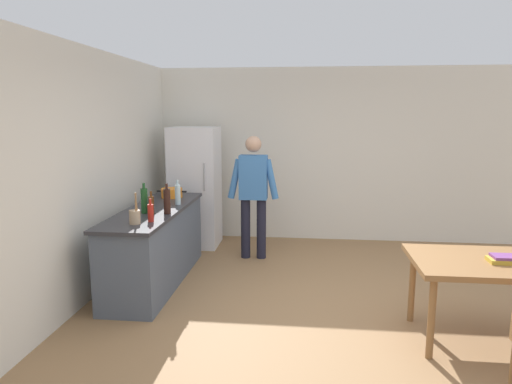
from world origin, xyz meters
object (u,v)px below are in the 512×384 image
at_px(bottle_wine_dark, 167,201).
at_px(bottle_beer_brown, 151,205).
at_px(utensil_jar, 135,216).
at_px(bottle_wine_green, 144,200).
at_px(book_stack, 505,259).
at_px(refrigerator, 195,187).
at_px(dining_table, 495,269).
at_px(bottle_water_clear, 178,194).
at_px(bottle_sauce_red, 151,212).
at_px(person, 253,189).
at_px(cooking_pot, 172,193).

xyz_separation_m(bottle_wine_dark, bottle_beer_brown, (-0.16, -0.04, -0.04)).
relative_size(utensil_jar, bottle_wine_green, 0.94).
xyz_separation_m(bottle_wine_dark, book_stack, (3.21, -0.89, -0.27)).
height_order(bottle_wine_green, bottle_wine_dark, same).
relative_size(refrigerator, utensil_jar, 5.62).
distance_m(dining_table, bottle_beer_brown, 3.43).
bearing_deg(utensil_jar, book_stack, -6.70).
bearing_deg(bottle_water_clear, refrigerator, 94.79).
distance_m(utensil_jar, bottle_beer_brown, 0.45).
xyz_separation_m(dining_table, bottle_sauce_red, (-3.22, 0.46, 0.32)).
height_order(person, dining_table, person).
bearing_deg(bottle_wine_dark, bottle_water_clear, 92.97).
xyz_separation_m(bottle_sauce_red, book_stack, (3.27, -0.51, -0.22)).
relative_size(utensil_jar, bottle_beer_brown, 1.23).
height_order(bottle_wine_green, book_stack, bottle_wine_green).
height_order(dining_table, cooking_pot, cooking_pot).
relative_size(bottle_sauce_red, bottle_wine_dark, 0.71).
relative_size(person, bottle_sauce_red, 7.08).
bearing_deg(bottle_water_clear, utensil_jar, -98.81).
xyz_separation_m(cooking_pot, bottle_water_clear, (0.21, -0.47, 0.07)).
relative_size(refrigerator, bottle_water_clear, 6.00).
bearing_deg(book_stack, bottle_beer_brown, 165.98).
relative_size(refrigerator, person, 1.06).
height_order(dining_table, bottle_wine_green, bottle_wine_green).
height_order(cooking_pot, utensil_jar, utensil_jar).
relative_size(refrigerator, cooking_pot, 4.50).
distance_m(bottle_sauce_red, bottle_wine_green, 0.44).
bearing_deg(utensil_jar, dining_table, -5.91).
bearing_deg(bottle_beer_brown, utensil_jar, -92.48).
distance_m(person, bottle_water_clear, 1.15).
bearing_deg(book_stack, refrigerator, 140.61).
height_order(bottle_wine_dark, bottle_beer_brown, bottle_wine_dark).
bearing_deg(bottle_beer_brown, cooking_pot, 94.24).
xyz_separation_m(refrigerator, bottle_wine_green, (-0.12, -1.85, 0.15)).
bearing_deg(dining_table, refrigerator, 140.71).
bearing_deg(person, bottle_beer_brown, -125.73).
bearing_deg(bottle_water_clear, cooking_pot, 114.74).
distance_m(refrigerator, book_stack, 4.34).
xyz_separation_m(bottle_sauce_red, bottle_water_clear, (0.03, 0.90, 0.03)).
bearing_deg(bottle_water_clear, person, 43.22).
relative_size(dining_table, bottle_water_clear, 4.67).
distance_m(refrigerator, bottle_sauce_red, 2.24).
xyz_separation_m(person, cooking_pot, (-1.05, -0.32, -0.02)).
bearing_deg(bottle_wine_dark, utensil_jar, -110.61).
relative_size(bottle_sauce_red, bottle_wine_green, 0.71).
height_order(refrigerator, bottle_water_clear, refrigerator).
xyz_separation_m(utensil_jar, bottle_sauce_red, (0.13, 0.11, 0.02)).
xyz_separation_m(person, book_stack, (2.40, -2.20, -0.20)).
bearing_deg(book_stack, dining_table, 134.80).
xyz_separation_m(refrigerator, bottle_sauce_red, (0.08, -2.24, 0.10)).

